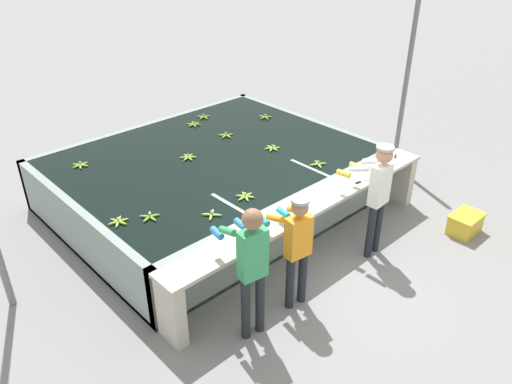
{
  "coord_description": "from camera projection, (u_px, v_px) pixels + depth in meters",
  "views": [
    {
      "loc": [
        -4.59,
        -3.58,
        4.44
      ],
      "look_at": [
        0.0,
        1.33,
        0.63
      ],
      "focal_mm": 35.0,
      "sensor_mm": 36.0,
      "label": 1
    }
  ],
  "objects": [
    {
      "name": "ground_plane",
      "position": [
        319.0,
        263.0,
        7.18
      ],
      "size": [
        80.0,
        80.0,
        0.0
      ],
      "primitive_type": "plane",
      "color": "gray",
      "rests_on": "ground"
    },
    {
      "name": "knife_1",
      "position": [
        396.0,
        155.0,
        8.24
      ],
      "size": [
        0.32,
        0.19,
        0.02
      ],
      "color": "silver",
      "rests_on": "work_ledge"
    },
    {
      "name": "banana_bunch_floating_2",
      "position": [
        80.0,
        165.0,
        7.89
      ],
      "size": [
        0.28,
        0.27,
        0.08
      ],
      "color": "#93BC3D",
      "rests_on": "wash_tank"
    },
    {
      "name": "banana_bunch_floating_10",
      "position": [
        150.0,
        217.0,
        6.56
      ],
      "size": [
        0.28,
        0.27,
        0.08
      ],
      "color": "#7FAD33",
      "rests_on": "wash_tank"
    },
    {
      "name": "wash_tank",
      "position": [
        213.0,
        179.0,
        8.5
      ],
      "size": [
        4.93,
        3.93,
        0.9
      ],
      "color": "gray",
      "rests_on": "ground"
    },
    {
      "name": "crate",
      "position": [
        465.0,
        223.0,
        7.8
      ],
      "size": [
        0.55,
        0.39,
        0.32
      ],
      "color": "gold",
      "rests_on": "ground"
    },
    {
      "name": "knife_0",
      "position": [
        362.0,
        181.0,
        7.44
      ],
      "size": [
        0.35,
        0.09,
        0.02
      ],
      "color": "silver",
      "rests_on": "work_ledge"
    },
    {
      "name": "banana_bunch_floating_5",
      "position": [
        212.0,
        215.0,
        6.61
      ],
      "size": [
        0.23,
        0.23,
        0.08
      ],
      "color": "#9EC642",
      "rests_on": "wash_tank"
    },
    {
      "name": "banana_bunch_floating_0",
      "position": [
        204.0,
        117.0,
        9.73
      ],
      "size": [
        0.28,
        0.27,
        0.08
      ],
      "color": "#7FAD33",
      "rests_on": "wash_tank"
    },
    {
      "name": "worker_2",
      "position": [
        377.0,
        190.0,
        6.9
      ],
      "size": [
        0.43,
        0.73,
        1.73
      ],
      "color": "#1E2328",
      "rests_on": "ground"
    },
    {
      "name": "worker_1",
      "position": [
        296.0,
        242.0,
        6.02
      ],
      "size": [
        0.47,
        0.73,
        1.56
      ],
      "color": "#1E2328",
      "rests_on": "ground"
    },
    {
      "name": "banana_bunch_floating_7",
      "position": [
        118.0,
        222.0,
        6.46
      ],
      "size": [
        0.28,
        0.28,
        0.08
      ],
      "color": "#93BC3D",
      "rests_on": "wash_tank"
    },
    {
      "name": "worker_0",
      "position": [
        251.0,
        261.0,
        5.51
      ],
      "size": [
        0.48,
        0.74,
        1.74
      ],
      "color": "#1E2328",
      "rests_on": "ground"
    },
    {
      "name": "banana_bunch_floating_11",
      "position": [
        272.0,
        148.0,
        8.45
      ],
      "size": [
        0.27,
        0.28,
        0.08
      ],
      "color": "#93BC3D",
      "rests_on": "wash_tank"
    },
    {
      "name": "banana_bunch_floating_6",
      "position": [
        194.0,
        124.0,
        9.39
      ],
      "size": [
        0.28,
        0.27,
        0.08
      ],
      "color": "#75A333",
      "rests_on": "wash_tank"
    },
    {
      "name": "work_ledge",
      "position": [
        310.0,
        219.0,
        7.01
      ],
      "size": [
        4.93,
        0.45,
        0.9
      ],
      "color": "#B7B2A3",
      "rests_on": "ground"
    },
    {
      "name": "banana_bunch_floating_3",
      "position": [
        318.0,
        164.0,
        7.92
      ],
      "size": [
        0.26,
        0.26,
        0.08
      ],
      "color": "#93BC3D",
      "rests_on": "wash_tank"
    },
    {
      "name": "banana_bunch_floating_4",
      "position": [
        265.0,
        117.0,
        9.72
      ],
      "size": [
        0.26,
        0.28,
        0.08
      ],
      "color": "#75A333",
      "rests_on": "wash_tank"
    },
    {
      "name": "banana_bunch_floating_9",
      "position": [
        245.0,
        196.0,
        7.03
      ],
      "size": [
        0.28,
        0.27,
        0.08
      ],
      "color": "#93BC3D",
      "rests_on": "wash_tank"
    },
    {
      "name": "banana_bunch_floating_8",
      "position": [
        226.0,
        135.0,
        8.94
      ],
      "size": [
        0.28,
        0.27,
        0.08
      ],
      "color": "#7FAD33",
      "rests_on": "wash_tank"
    },
    {
      "name": "support_post_right",
      "position": [
        405.0,
        88.0,
        9.14
      ],
      "size": [
        0.09,
        0.09,
        3.2
      ],
      "color": "slate",
      "rests_on": "ground"
    },
    {
      "name": "banana_bunch_floating_1",
      "position": [
        188.0,
        157.0,
        8.14
      ],
      "size": [
        0.27,
        0.28,
        0.08
      ],
      "color": "#93BC3D",
      "rests_on": "wash_tank"
    }
  ]
}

